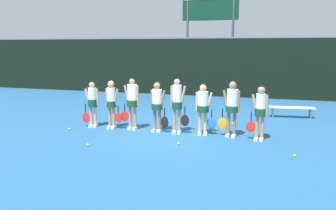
{
  "coord_description": "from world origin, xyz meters",
  "views": [
    {
      "loc": [
        2.93,
        -10.09,
        2.84
      ],
      "look_at": [
        -0.01,
        0.04,
        0.93
      ],
      "focal_mm": 35.0,
      "sensor_mm": 36.0,
      "label": 1
    }
  ],
  "objects_px": {
    "player_0": "(92,101)",
    "player_2": "(132,99)",
    "tennis_ball_1": "(213,132)",
    "player_3": "(157,103)",
    "tennis_ball_4": "(168,121)",
    "tennis_ball_3": "(179,143)",
    "player_1": "(111,101)",
    "tennis_ball_8": "(232,123)",
    "tennis_ball_2": "(258,136)",
    "tennis_ball_7": "(88,145)",
    "tennis_ball_5": "(294,156)",
    "player_7": "(260,108)",
    "bench_courtside": "(292,109)",
    "scoreboard": "(210,18)",
    "tennis_ball_0": "(69,129)",
    "player_6": "(232,104)",
    "player_5": "(203,105)",
    "player_4": "(177,102)",
    "tennis_ball_6": "(207,123)"
  },
  "relations": [
    {
      "from": "player_0",
      "to": "player_2",
      "type": "xyz_separation_m",
      "value": [
        1.49,
        0.04,
        0.1
      ]
    },
    {
      "from": "tennis_ball_1",
      "to": "player_3",
      "type": "bearing_deg",
      "value": -169.22
    },
    {
      "from": "player_0",
      "to": "tennis_ball_4",
      "type": "distance_m",
      "value": 2.92
    },
    {
      "from": "tennis_ball_3",
      "to": "player_1",
      "type": "bearing_deg",
      "value": 155.78
    },
    {
      "from": "tennis_ball_3",
      "to": "tennis_ball_8",
      "type": "relative_size",
      "value": 1.02
    },
    {
      "from": "tennis_ball_2",
      "to": "tennis_ball_7",
      "type": "xyz_separation_m",
      "value": [
        -4.69,
        -2.37,
        0.0
      ]
    },
    {
      "from": "player_3",
      "to": "tennis_ball_5",
      "type": "distance_m",
      "value": 4.54
    },
    {
      "from": "player_7",
      "to": "tennis_ball_2",
      "type": "distance_m",
      "value": 1.03
    },
    {
      "from": "bench_courtside",
      "to": "player_2",
      "type": "distance_m",
      "value": 6.47
    },
    {
      "from": "player_7",
      "to": "tennis_ball_7",
      "type": "bearing_deg",
      "value": -147.45
    },
    {
      "from": "scoreboard",
      "to": "tennis_ball_4",
      "type": "xyz_separation_m",
      "value": [
        -0.22,
        -8.12,
        -4.45
      ]
    },
    {
      "from": "scoreboard",
      "to": "tennis_ball_0",
      "type": "distance_m",
      "value": 11.58
    },
    {
      "from": "bench_courtside",
      "to": "tennis_ball_8",
      "type": "height_order",
      "value": "bench_courtside"
    },
    {
      "from": "player_6",
      "to": "tennis_ball_5",
      "type": "xyz_separation_m",
      "value": [
        1.77,
        -1.49,
        -1.02
      ]
    },
    {
      "from": "bench_courtside",
      "to": "player_7",
      "type": "bearing_deg",
      "value": -114.57
    },
    {
      "from": "tennis_ball_0",
      "to": "tennis_ball_7",
      "type": "relative_size",
      "value": 0.94
    },
    {
      "from": "player_1",
      "to": "tennis_ball_7",
      "type": "bearing_deg",
      "value": -81.34
    },
    {
      "from": "player_2",
      "to": "tennis_ball_7",
      "type": "height_order",
      "value": "player_2"
    },
    {
      "from": "player_5",
      "to": "tennis_ball_2",
      "type": "xyz_separation_m",
      "value": [
        1.74,
        0.24,
        -0.94
      ]
    },
    {
      "from": "player_3",
      "to": "tennis_ball_1",
      "type": "relative_size",
      "value": 23.74
    },
    {
      "from": "bench_courtside",
      "to": "tennis_ball_2",
      "type": "distance_m",
      "value": 3.5
    },
    {
      "from": "player_1",
      "to": "player_6",
      "type": "distance_m",
      "value": 4.08
    },
    {
      "from": "player_0",
      "to": "scoreboard",
      "type": "bearing_deg",
      "value": 68.27
    },
    {
      "from": "player_2",
      "to": "player_4",
      "type": "height_order",
      "value": "player_4"
    },
    {
      "from": "tennis_ball_0",
      "to": "tennis_ball_3",
      "type": "relative_size",
      "value": 0.99
    },
    {
      "from": "player_4",
      "to": "tennis_ball_5",
      "type": "height_order",
      "value": "player_4"
    },
    {
      "from": "player_6",
      "to": "tennis_ball_1",
      "type": "height_order",
      "value": "player_6"
    },
    {
      "from": "player_4",
      "to": "tennis_ball_1",
      "type": "bearing_deg",
      "value": 10.94
    },
    {
      "from": "player_6",
      "to": "tennis_ball_3",
      "type": "xyz_separation_m",
      "value": [
        -1.38,
        -1.29,
        -1.02
      ]
    },
    {
      "from": "tennis_ball_3",
      "to": "tennis_ball_4",
      "type": "bearing_deg",
      "value": 112.15
    },
    {
      "from": "tennis_ball_0",
      "to": "tennis_ball_3",
      "type": "bearing_deg",
      "value": -8.79
    },
    {
      "from": "player_7",
      "to": "tennis_ball_3",
      "type": "relative_size",
      "value": 24.55
    },
    {
      "from": "tennis_ball_3",
      "to": "tennis_ball_4",
      "type": "xyz_separation_m",
      "value": [
        -1.1,
        2.71,
        0.0
      ]
    },
    {
      "from": "scoreboard",
      "to": "tennis_ball_7",
      "type": "relative_size",
      "value": 80.59
    },
    {
      "from": "player_0",
      "to": "tennis_ball_0",
      "type": "xyz_separation_m",
      "value": [
        -0.58,
        -0.62,
        -0.91
      ]
    },
    {
      "from": "tennis_ball_4",
      "to": "tennis_ball_5",
      "type": "height_order",
      "value": "tennis_ball_4"
    },
    {
      "from": "scoreboard",
      "to": "player_4",
      "type": "height_order",
      "value": "scoreboard"
    },
    {
      "from": "player_0",
      "to": "player_4",
      "type": "height_order",
      "value": "player_4"
    },
    {
      "from": "scoreboard",
      "to": "tennis_ball_0",
      "type": "xyz_separation_m",
      "value": [
        -3.15,
        -10.21,
        -4.45
      ]
    },
    {
      "from": "player_5",
      "to": "tennis_ball_5",
      "type": "relative_size",
      "value": 25.11
    },
    {
      "from": "player_4",
      "to": "tennis_ball_6",
      "type": "relative_size",
      "value": 26.94
    },
    {
      "from": "player_1",
      "to": "tennis_ball_8",
      "type": "height_order",
      "value": "player_1"
    },
    {
      "from": "tennis_ball_6",
      "to": "tennis_ball_8",
      "type": "xyz_separation_m",
      "value": [
        0.92,
        0.2,
        -0.0
      ]
    },
    {
      "from": "player_5",
      "to": "tennis_ball_0",
      "type": "xyz_separation_m",
      "value": [
        -4.51,
        -0.65,
        -0.94
      ]
    },
    {
      "from": "player_6",
      "to": "scoreboard",
      "type": "bearing_deg",
      "value": 111.26
    },
    {
      "from": "tennis_ball_0",
      "to": "tennis_ball_6",
      "type": "distance_m",
      "value": 4.89
    },
    {
      "from": "player_2",
      "to": "player_5",
      "type": "relative_size",
      "value": 1.07
    },
    {
      "from": "player_6",
      "to": "tennis_ball_1",
      "type": "relative_size",
      "value": 24.95
    },
    {
      "from": "tennis_ball_5",
      "to": "tennis_ball_8",
      "type": "bearing_deg",
      "value": 120.55
    },
    {
      "from": "player_3",
      "to": "tennis_ball_4",
      "type": "distance_m",
      "value": 1.77
    }
  ]
}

